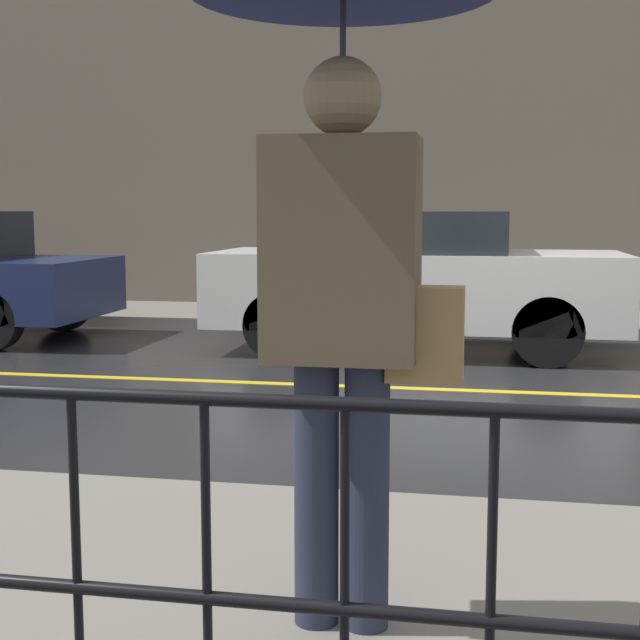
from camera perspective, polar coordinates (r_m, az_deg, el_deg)
name	(u,v)px	position (r m, az deg, el deg)	size (l,w,h in m)	color
ground_plane	(486,391)	(7.61, 10.61, -4.51)	(80.00, 80.00, 0.00)	#262628
sidewalk_near	(486,629)	(3.30, 10.57, -18.85)	(28.00, 2.42, 0.15)	slate
sidewalk_far	(487,321)	(11.81, 10.63, -0.08)	(28.00, 1.96, 0.15)	slate
lane_marking	(486,391)	(7.61, 10.61, -4.48)	(25.20, 0.12, 0.01)	gold
building_storefront	(492,99)	(12.94, 10.94, 13.69)	(28.00, 0.30, 6.08)	#706656
railing_foreground	(492,549)	(2.15, 10.94, -14.21)	(12.00, 0.04, 0.93)	black
pedestrian	(345,117)	(2.82, 1.60, 12.84)	(0.95, 0.95, 2.22)	#23283D
car_white	(412,279)	(9.59, 5.93, 2.65)	(4.32, 1.74, 1.50)	silver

